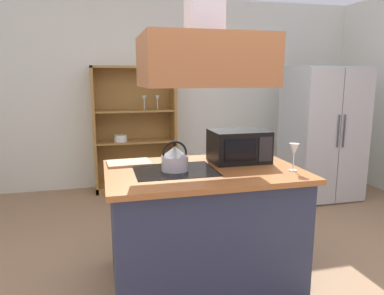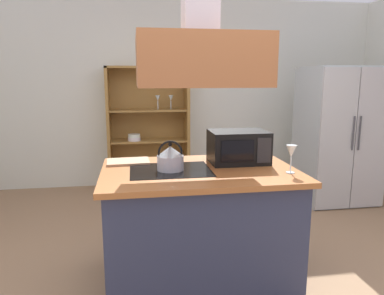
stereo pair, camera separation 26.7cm
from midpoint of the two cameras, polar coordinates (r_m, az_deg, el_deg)
name	(u,v)px [view 2 (the right image)]	position (r m, az deg, el deg)	size (l,w,h in m)	color
ground_plane	(228,290)	(2.97, 8.41, -21.38)	(7.80, 7.80, 0.00)	#967353
wall_back	(178,93)	(5.45, -0.78, 8.51)	(6.00, 0.12, 2.70)	silver
kitchen_island	(199,224)	(2.90, 3.82, -12.01)	(1.47, 0.98, 0.90)	#2D334C
range_hood	(200,47)	(2.68, 4.21, 15.55)	(0.90, 0.70, 1.18)	#A66136
refrigerator	(338,135)	(5.03, 23.35, 1.77)	(0.90, 0.77, 1.72)	#AFBBBF
dish_cabinet	(148,135)	(5.24, -5.43, 1.90)	(1.14, 0.40, 1.73)	olive
kettle	(170,158)	(2.70, -0.60, -1.69)	(0.20, 0.20, 0.22)	#B4B1BD
cutting_board	(128,162)	(2.98, -7.50, -2.22)	(0.34, 0.24, 0.02)	tan
microwave	(238,147)	(2.98, 9.84, 0.09)	(0.46, 0.35, 0.26)	black
wine_glass_on_counter	(292,153)	(2.74, 18.09, -0.79)	(0.08, 0.08, 0.21)	silver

